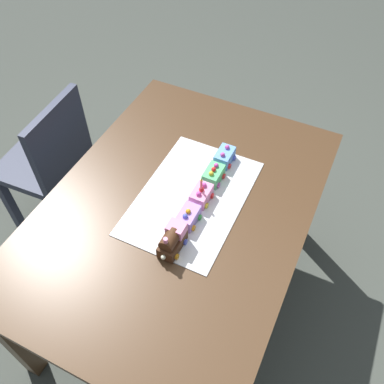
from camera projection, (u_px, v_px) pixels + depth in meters
The scene contains 10 objects.
ground_plane at pixel (181, 291), 2.20m from camera, with size 8.00×8.00×0.00m, color #474C44.
dining_table at pixel (178, 222), 1.71m from camera, with size 1.40×1.00×0.74m.
chair at pixel (50, 162), 2.15m from camera, with size 0.42×0.42×0.86m.
cake_board at pixel (192, 197), 1.66m from camera, with size 0.60×0.40×0.00m, color silver.
cake_locomotive at pixel (172, 240), 1.47m from camera, with size 0.14×0.08×0.12m.
cake_car_tanker_lavender at pixel (188, 217), 1.56m from camera, with size 0.10×0.08×0.07m.
cake_car_gondola_bubblegum at pixel (201, 195), 1.62m from camera, with size 0.10×0.08×0.07m.
cake_car_flatbed_mint_green at pixel (213, 175), 1.69m from camera, with size 0.10×0.08×0.07m.
cake_car_caboose_sky_blue at pixel (225, 157), 1.76m from camera, with size 0.10×0.08×0.07m.
birthday_candle at pixel (201, 184), 1.57m from camera, with size 0.01×0.01×0.06m.
Camera 1 is at (-0.88, -0.49, 2.03)m, focal length 38.58 mm.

